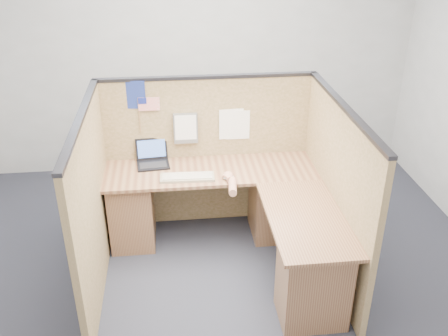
{
  "coord_description": "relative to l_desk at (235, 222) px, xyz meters",
  "views": [
    {
      "loc": [
        -0.33,
        -3.39,
        2.87
      ],
      "look_at": [
        0.1,
        0.5,
        0.83
      ],
      "focal_mm": 40.0,
      "sensor_mm": 36.0,
      "label": 1
    }
  ],
  "objects": [
    {
      "name": "hand_forearm",
      "position": [
        -0.03,
        0.06,
        0.37
      ],
      "size": [
        0.1,
        0.37,
        0.08
      ],
      "color": "tan",
      "rests_on": "l_desk"
    },
    {
      "name": "file_holder",
      "position": [
        -0.39,
        0.66,
        0.65
      ],
      "size": [
        0.23,
        0.05,
        0.29
      ],
      "color": "slate",
      "rests_on": "cubicle_partitions"
    },
    {
      "name": "blue_poster",
      "position": [
        -0.84,
        0.68,
        0.99
      ],
      "size": [
        0.2,
        0.03,
        0.26
      ],
      "primitive_type": "cube",
      "rotation": [
        0.0,
        0.0,
        -0.11
      ],
      "color": "navy",
      "rests_on": "cubicle_partitions"
    },
    {
      "name": "american_flag",
      "position": [
        -0.74,
        0.67,
        0.89
      ],
      "size": [
        0.2,
        0.01,
        0.34
      ],
      "color": "olive",
      "rests_on": "cubicle_partitions"
    },
    {
      "name": "paper_right",
      "position": [
        0.04,
        0.68,
        0.66
      ],
      "size": [
        0.24,
        0.02,
        0.3
      ],
      "primitive_type": "cube",
      "rotation": [
        0.0,
        0.0,
        0.07
      ],
      "color": "white",
      "rests_on": "cubicle_partitions"
    },
    {
      "name": "cubicle_partitions",
      "position": [
        -0.18,
        0.14,
        0.38
      ],
      "size": [
        2.06,
        1.83,
        1.53
      ],
      "color": "brown",
      "rests_on": "floor"
    },
    {
      "name": "paper_left",
      "position": [
        0.11,
        0.68,
        0.65
      ],
      "size": [
        0.23,
        0.01,
        0.29
      ],
      "primitive_type": "cube",
      "rotation": [
        0.0,
        0.0,
        -0.01
      ],
      "color": "white",
      "rests_on": "cubicle_partitions"
    },
    {
      "name": "mouse",
      "position": [
        -0.04,
        0.19,
        0.36
      ],
      "size": [
        0.1,
        0.07,
        0.04
      ],
      "primitive_type": "ellipsoid",
      "rotation": [
        0.0,
        0.0,
        0.03
      ],
      "color": "silver",
      "rests_on": "l_desk"
    },
    {
      "name": "keyboard",
      "position": [
        -0.41,
        0.24,
        0.35
      ],
      "size": [
        0.49,
        0.18,
        0.03
      ],
      "rotation": [
        0.0,
        0.0,
        -0.04
      ],
      "color": "gray",
      "rests_on": "l_desk"
    },
    {
      "name": "l_desk",
      "position": [
        0.0,
        0.0,
        0.0
      ],
      "size": [
        1.95,
        1.75,
        0.73
      ],
      "color": "brown",
      "rests_on": "floor"
    },
    {
      "name": "laptop",
      "position": [
        -0.71,
        0.59,
        0.39
      ],
      "size": [
        0.32,
        0.31,
        0.22
      ],
      "rotation": [
        0.0,
        0.0,
        0.09
      ],
      "color": "black",
      "rests_on": "l_desk"
    },
    {
      "name": "wall_back",
      "position": [
        -0.18,
        1.96,
        1.01
      ],
      "size": [
        5.0,
        0.0,
        5.0
      ],
      "primitive_type": "plane",
      "rotation": [
        1.57,
        0.0,
        0.0
      ],
      "color": "#A7ABAD",
      "rests_on": "floor"
    },
    {
      "name": "floor",
      "position": [
        -0.18,
        -0.29,
        -0.39
      ],
      "size": [
        5.0,
        5.0,
        0.0
      ],
      "primitive_type": "plane",
      "color": "#21222F",
      "rests_on": "ground"
    }
  ]
}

